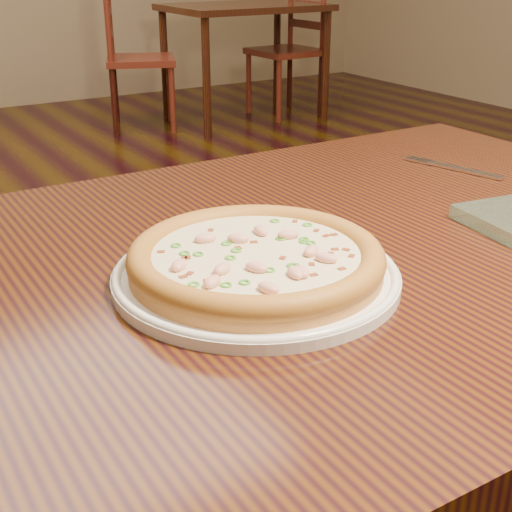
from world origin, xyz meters
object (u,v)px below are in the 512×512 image
plate (256,274)px  pizza (256,259)px  bg_table_right (245,19)px  hero_table (316,316)px  chair_d (291,50)px  chair_c (132,59)px

plate → pizza: pizza is taller
plate → bg_table_right: 4.19m
hero_table → chair_d: chair_d is taller
plate → chair_d: (2.49, 3.61, -0.32)m
chair_c → hero_table: bearing=-108.8°
bg_table_right → chair_d: (0.37, -0.01, -0.22)m
bg_table_right → chair_c: size_ratio=1.05×
bg_table_right → chair_d: size_ratio=1.05×
pizza → bg_table_right: size_ratio=0.27×
pizza → chair_c: bearing=69.8°
hero_table → bg_table_right: same height
pizza → chair_c: chair_c is taller
hero_table → chair_c: chair_c is taller
plate → chair_d: 4.40m
plate → chair_c: 4.02m
pizza → chair_d: size_ratio=0.29×
hero_table → plate: 0.17m
pizza → bg_table_right: bearing=59.5°
bg_table_right → chair_c: (-0.74, 0.15, -0.22)m
bg_table_right → pizza: bearing=-120.5°
hero_table → pizza: pizza is taller
plate → pizza: (-0.00, -0.00, 0.02)m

